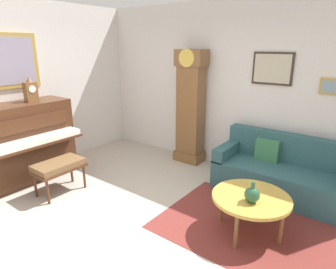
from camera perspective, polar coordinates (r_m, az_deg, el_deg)
The scene contains 11 objects.
ground_plane at distance 3.72m, azimuth -7.20°, elevation -17.99°, with size 6.40×6.00×0.10m, color #B2A899.
wall_left at distance 5.27m, azimuth -28.81°, elevation 7.80°, with size 0.13×4.90×2.80m.
wall_back at distance 5.06m, azimuth 11.80°, elevation 9.17°, with size 5.30×0.13×2.80m.
area_rug at distance 3.72m, azimuth 15.89°, elevation -17.50°, with size 2.10×1.50×0.01m, color maroon.
piano at distance 5.07m, azimuth -26.51°, elevation -1.32°, with size 0.87×1.44×1.24m.
piano_bench at distance 4.48m, azimuth -20.79°, elevation -5.97°, with size 0.42×0.70×0.48m.
grandfather_clock at distance 5.20m, azimuth 4.43°, elevation 4.79°, with size 0.52×0.34×2.03m.
couch at distance 4.52m, azimuth 21.93°, elevation -7.15°, with size 1.90×0.80×0.84m.
coffee_table at distance 3.47m, azimuth 16.10°, elevation -12.10°, with size 0.88×0.88×0.46m.
mantel_clock at distance 4.99m, azimuth -25.55°, elevation 7.85°, with size 0.13×0.18×0.38m.
green_jug at distance 3.30m, azimuth 16.30°, elevation -11.35°, with size 0.17×0.17×0.24m.
Camera 1 is at (2.17, -2.13, 2.09)m, focal length 30.81 mm.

